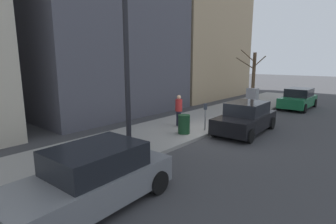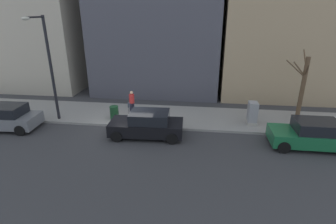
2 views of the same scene
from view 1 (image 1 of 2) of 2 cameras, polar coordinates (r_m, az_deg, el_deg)
name	(u,v)px [view 1 (image 1 of 2)]	position (r m, az deg, el deg)	size (l,w,h in m)	color
ground_plane	(215,134)	(13.20, 10.15, -4.69)	(120.00, 120.00, 0.00)	#38383A
sidewalk	(183,126)	(14.24, 3.19, -3.05)	(4.00, 36.00, 0.15)	gray
parked_car_green	(298,99)	(22.05, 26.47, 2.58)	(1.92, 4.20, 1.52)	#196038
parked_car_black	(246,118)	(13.68, 16.53, -1.25)	(2.07, 4.27, 1.52)	black
parked_car_grey	(92,179)	(6.81, -16.27, -13.76)	(2.07, 4.27, 1.52)	slate
parking_meter	(205,114)	(13.02, 8.11, -0.42)	(0.14, 0.10, 1.35)	slate
utility_box	(252,98)	(20.25, 17.84, 2.88)	(0.83, 0.61, 1.43)	#A8A399
streetlamp	(132,46)	(8.89, -7.92, 14.00)	(1.97, 0.32, 6.50)	black
bare_tree	(253,75)	(23.52, 18.06, 7.60)	(2.39, 1.11, 4.37)	brown
trash_bin	(184,124)	(12.43, 3.49, -2.66)	(0.56, 0.56, 0.90)	#14381E
pedestrian_near_meter	(179,109)	(13.67, 2.35, 0.70)	(0.37, 0.36, 1.66)	#1E1E2D
office_tower_left	(181,22)	(28.42, 2.75, 18.94)	(10.76, 10.76, 14.90)	tan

